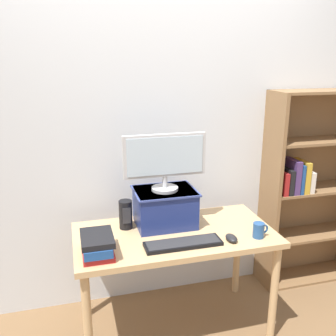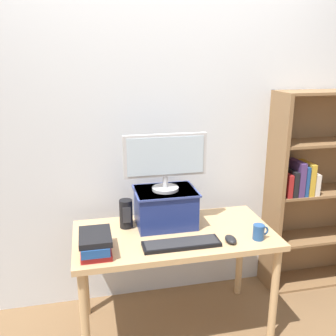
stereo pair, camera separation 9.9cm
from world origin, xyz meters
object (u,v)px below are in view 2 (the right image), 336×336
at_px(riser_box, 165,207).
at_px(computer_monitor, 165,159).
at_px(desk, 174,245).
at_px(coffee_mug, 259,232).
at_px(keyboard, 182,244).
at_px(computer_mouse, 231,239).
at_px(bookshelf_unit, 316,189).
at_px(book_stack, 95,243).
at_px(desk_speaker, 126,214).

height_order(riser_box, computer_monitor, computer_monitor).
distance_m(desk, coffee_mug, 0.54).
relative_size(keyboard, computer_mouse, 4.42).
xyz_separation_m(computer_monitor, computer_mouse, (0.33, -0.33, -0.43)).
xyz_separation_m(riser_box, keyboard, (0.03, -0.31, -0.11)).
bearing_deg(bookshelf_unit, book_stack, -164.20).
distance_m(computer_mouse, coffee_mug, 0.18).
relative_size(computer_monitor, coffee_mug, 5.27).
distance_m(desk, riser_box, 0.25).
bearing_deg(computer_monitor, bookshelf_unit, 9.34).
bearing_deg(desk_speaker, coffee_mug, -24.08).
bearing_deg(desk_speaker, desk, -26.85).
distance_m(computer_monitor, keyboard, 0.54).
distance_m(keyboard, desk_speaker, 0.44).
height_order(bookshelf_unit, desk_speaker, bookshelf_unit).
bearing_deg(keyboard, desk_speaker, 131.87).
bearing_deg(computer_mouse, book_stack, 176.62).
bearing_deg(coffee_mug, bookshelf_unit, 35.87).
bearing_deg(desk_speaker, riser_box, -3.30).
bearing_deg(computer_mouse, riser_box, 135.14).
distance_m(bookshelf_unit, coffee_mug, 0.91).
bearing_deg(computer_monitor, desk, -76.99).
bearing_deg(book_stack, riser_box, 31.11).
height_order(book_stack, coffee_mug, book_stack).
height_order(riser_box, computer_mouse, riser_box).
xyz_separation_m(desk, desk_speaker, (-0.29, 0.15, 0.18)).
bearing_deg(riser_box, coffee_mug, -32.74).
distance_m(riser_box, coffee_mug, 0.61).
xyz_separation_m(desk, keyboard, (0.00, -0.18, 0.10)).
distance_m(computer_monitor, book_stack, 0.67).
bearing_deg(desk_speaker, keyboard, -48.13).
relative_size(desk, computer_mouse, 12.10).
distance_m(desk, computer_mouse, 0.37).
bearing_deg(coffee_mug, computer_monitor, 147.38).
bearing_deg(desk, keyboard, -89.22).
bearing_deg(coffee_mug, desk_speaker, 155.92).
relative_size(desk, coffee_mug, 12.51).
bearing_deg(desk, coffee_mug, -22.36).
xyz_separation_m(riser_box, desk_speaker, (-0.26, 0.01, -0.03)).
xyz_separation_m(desk, riser_box, (-0.03, 0.13, 0.21)).
relative_size(riser_box, desk_speaker, 2.12).
bearing_deg(desk, riser_box, 102.87).
relative_size(riser_box, book_stack, 1.51).
relative_size(desk, bookshelf_unit, 0.81).
height_order(riser_box, keyboard, riser_box).
height_order(keyboard, coffee_mug, coffee_mug).
bearing_deg(coffee_mug, riser_box, 147.26).
distance_m(bookshelf_unit, riser_box, 1.26).
bearing_deg(book_stack, computer_monitor, 30.98).
height_order(desk, coffee_mug, coffee_mug).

